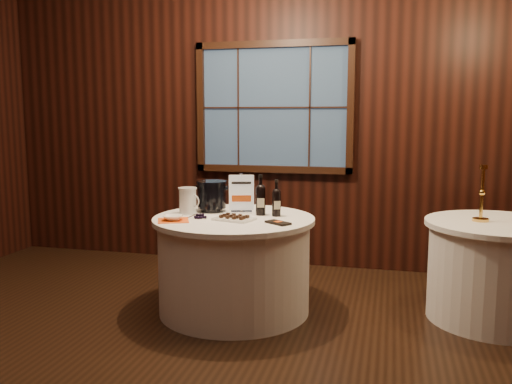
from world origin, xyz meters
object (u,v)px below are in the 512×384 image
(side_table, at_px, (496,271))
(ice_bucket, at_px, (212,195))
(sign_stand, at_px, (241,200))
(brass_candlestick, at_px, (482,201))
(cracker_bowl, at_px, (173,218))
(port_bottle_left, at_px, (261,198))
(glass_pitcher, at_px, (188,201))
(chocolate_plate, at_px, (234,218))
(grape_bunch, at_px, (200,216))
(chocolate_box, at_px, (278,223))
(port_bottle_right, at_px, (276,200))
(main_table, at_px, (234,264))

(side_table, height_order, ice_bucket, ice_bucket)
(sign_stand, height_order, brass_candlestick, brass_candlestick)
(cracker_bowl, distance_m, brass_candlestick, 2.35)
(port_bottle_left, height_order, glass_pitcher, port_bottle_left)
(chocolate_plate, height_order, glass_pitcher, glass_pitcher)
(side_table, relative_size, brass_candlestick, 2.50)
(sign_stand, xyz_separation_m, port_bottle_left, (0.17, -0.04, 0.03))
(grape_bunch, bearing_deg, brass_candlestick, 11.55)
(side_table, relative_size, glass_pitcher, 4.98)
(grape_bunch, distance_m, cracker_bowl, 0.21)
(glass_pitcher, bearing_deg, chocolate_box, 5.53)
(port_bottle_right, xyz_separation_m, grape_bunch, (-0.55, -0.26, -0.11))
(side_table, height_order, cracker_bowl, cracker_bowl)
(ice_bucket, distance_m, glass_pitcher, 0.22)
(ice_bucket, relative_size, brass_candlestick, 0.60)
(brass_candlestick, bearing_deg, glass_pitcher, -173.70)
(port_bottle_right, height_order, chocolate_plate, port_bottle_right)
(ice_bucket, relative_size, chocolate_plate, 0.76)
(ice_bucket, bearing_deg, chocolate_box, -30.38)
(port_bottle_left, xyz_separation_m, ice_bucket, (-0.43, 0.06, -0.01))
(glass_pitcher, bearing_deg, main_table, 14.43)
(main_table, distance_m, cracker_bowl, 0.63)
(chocolate_box, bearing_deg, sign_stand, 172.94)
(glass_pitcher, distance_m, cracker_bowl, 0.31)
(chocolate_plate, bearing_deg, sign_stand, 95.08)
(sign_stand, bearing_deg, brass_candlestick, -11.45)
(port_bottle_left, bearing_deg, chocolate_plate, -134.52)
(main_table, height_order, port_bottle_right, port_bottle_right)
(ice_bucket, xyz_separation_m, chocolate_plate, (0.29, -0.32, -0.12))
(grape_bunch, bearing_deg, chocolate_plate, 2.90)
(glass_pitcher, distance_m, brass_candlestick, 2.29)
(port_bottle_left, relative_size, glass_pitcher, 1.51)
(sign_stand, distance_m, port_bottle_right, 0.31)
(main_table, relative_size, cracker_bowl, 8.20)
(sign_stand, xyz_separation_m, glass_pitcher, (-0.41, -0.13, -0.00))
(port_bottle_right, relative_size, glass_pitcher, 1.35)
(glass_pitcher, relative_size, brass_candlestick, 0.50)
(sign_stand, bearing_deg, port_bottle_left, -27.43)
(ice_bucket, height_order, grape_bunch, ice_bucket)
(sign_stand, distance_m, cracker_bowl, 0.61)
(port_bottle_right, distance_m, grape_bunch, 0.62)
(port_bottle_right, height_order, grape_bunch, port_bottle_right)
(main_table, height_order, port_bottle_left, port_bottle_left)
(main_table, xyz_separation_m, cracker_bowl, (-0.41, -0.25, 0.41))
(grape_bunch, bearing_deg, glass_pitcher, 132.59)
(chocolate_plate, relative_size, grape_bunch, 2.10)
(port_bottle_left, height_order, port_bottle_right, port_bottle_left)
(chocolate_box, distance_m, cracker_bowl, 0.81)
(port_bottle_left, xyz_separation_m, grape_bunch, (-0.42, -0.27, -0.12))
(grape_bunch, bearing_deg, main_table, 28.82)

